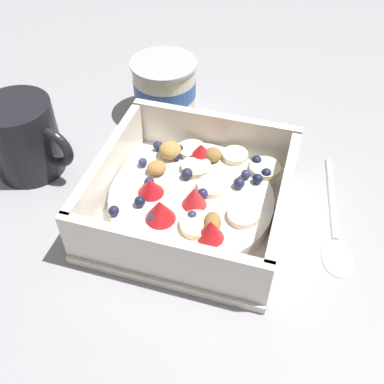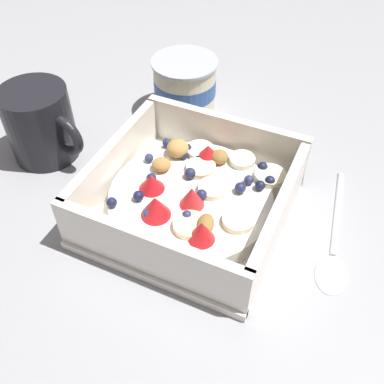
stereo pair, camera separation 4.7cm
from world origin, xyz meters
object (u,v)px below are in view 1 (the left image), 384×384
object	(u,v)px
spoon	(336,235)
coffee_mug	(25,138)
fruit_bowl	(192,197)
yogurt_cup	(165,88)

from	to	relation	value
spoon	coffee_mug	xyz separation A→B (m)	(-0.36, 0.01, 0.04)
fruit_bowl	yogurt_cup	bearing A→B (deg)	117.81
fruit_bowl	spoon	world-z (taller)	fruit_bowl
fruit_bowl	spoon	bearing A→B (deg)	2.22
yogurt_cup	coffee_mug	size ratio (longest dim) A/B	0.80
yogurt_cup	coffee_mug	bearing A→B (deg)	-127.18
spoon	coffee_mug	size ratio (longest dim) A/B	1.59
spoon	coffee_mug	world-z (taller)	coffee_mug
spoon	coffee_mug	bearing A→B (deg)	178.85
fruit_bowl	coffee_mug	bearing A→B (deg)	176.31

